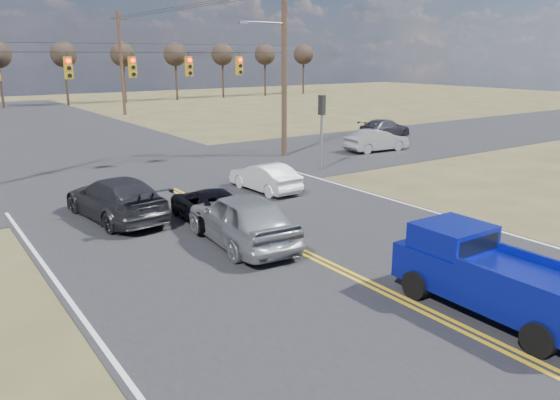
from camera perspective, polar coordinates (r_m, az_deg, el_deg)
ground at (r=14.04m, az=12.77°, el=-10.27°), size 160.00×160.00×0.00m
road_main at (r=21.59m, az=-6.98°, el=-1.00°), size 14.00×120.00×0.02m
road_cross at (r=28.73m, az=-14.46°, el=2.65°), size 120.00×12.00×0.02m
signal_gantry at (r=28.10m, az=-14.01°, el=12.84°), size 19.60×4.83×10.00m
utility_poles at (r=27.18m, az=-14.43°, el=13.11°), size 19.60×58.32×10.00m
treeline at (r=36.67m, az=-20.12°, el=13.79°), size 87.00×117.80×7.40m
pickup_truck at (r=13.74m, az=21.12°, el=-7.39°), size 2.01×4.99×1.87m
silver_suv at (r=17.35m, az=-4.05°, el=-1.93°), size 2.44×5.22×1.73m
black_suv at (r=19.97m, az=-7.34°, el=-0.51°), size 2.58×4.62×1.22m
white_car_queue at (r=24.18m, az=-1.60°, el=2.39°), size 1.53×3.91×1.27m
dgrey_car_queue at (r=20.91m, az=-16.77°, el=0.16°), size 2.72×5.60×1.57m
cross_car_east_near at (r=34.85m, az=10.08°, el=6.15°), size 1.77×4.27×1.38m
cross_car_east_far at (r=41.17m, az=10.89°, el=7.39°), size 2.38×4.70×1.31m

